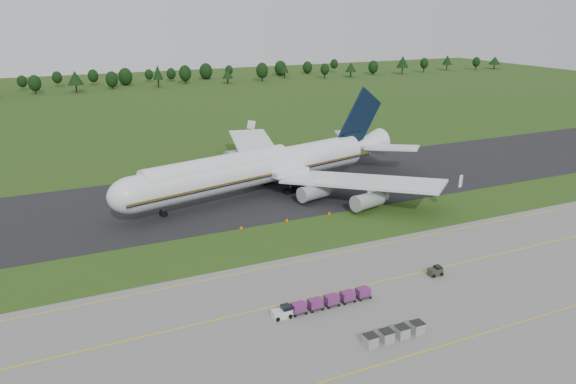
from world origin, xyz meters
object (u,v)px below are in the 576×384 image
aircraft (262,167)px  baggage_train (321,302)px  utility_cart (435,272)px  edge_markers (308,217)px  uld_row (394,334)px

aircraft → baggage_train: size_ratio=4.97×
utility_cart → edge_markers: 32.05m
baggage_train → uld_row: uld_row is taller
uld_row → utility_cart: bearing=36.8°
utility_cart → baggage_train: bearing=-176.2°
baggage_train → edge_markers: size_ratio=0.53×
uld_row → edge_markers: 44.81m
baggage_train → edge_markers: 35.81m
baggage_train → utility_cart: 21.33m
baggage_train → uld_row: bearing=-66.8°
baggage_train → edge_markers: bearing=66.1°
aircraft → utility_cart: size_ratio=34.79×
uld_row → aircraft: bearing=83.1°
aircraft → uld_row: aircraft is taller
aircraft → baggage_train: aircraft is taller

